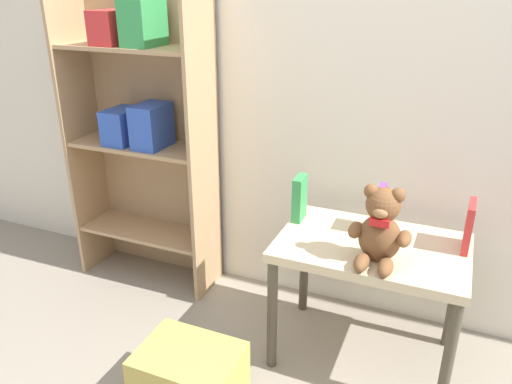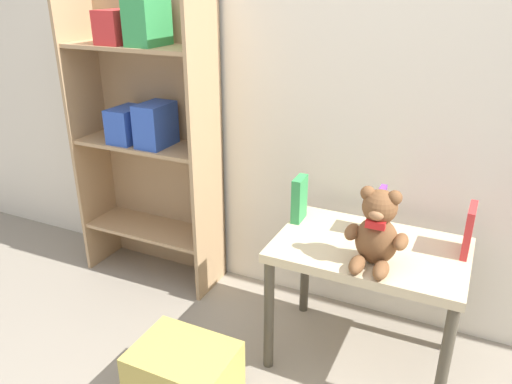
{
  "view_description": "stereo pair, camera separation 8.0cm",
  "coord_description": "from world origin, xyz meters",
  "px_view_note": "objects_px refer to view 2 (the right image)",
  "views": [
    {
      "loc": [
        0.49,
        -0.7,
        1.44
      ],
      "look_at": [
        -0.25,
        1.04,
        0.63
      ],
      "focal_mm": 35.0,
      "sensor_mm": 36.0,
      "label": 1
    },
    {
      "loc": [
        0.56,
        -0.67,
        1.44
      ],
      "look_at": [
        -0.25,
        1.04,
        0.63
      ],
      "focal_mm": 35.0,
      "sensor_mm": 36.0,
      "label": 2
    }
  ],
  "objects_px": {
    "teddy_bear": "(377,231)",
    "book_standing_purple": "(380,212)",
    "book_standing_red": "(469,230)",
    "storage_bin": "(184,376)",
    "bookshelf_side": "(148,124)",
    "display_table": "(369,263)",
    "book_standing_green": "(299,199)"
  },
  "relations": [
    {
      "from": "storage_bin",
      "to": "book_standing_purple",
      "type": "bearing_deg",
      "value": 49.67
    },
    {
      "from": "book_standing_red",
      "to": "book_standing_purple",
      "type": "bearing_deg",
      "value": 178.64
    },
    {
      "from": "book_standing_green",
      "to": "book_standing_red",
      "type": "xyz_separation_m",
      "value": [
        0.64,
        0.0,
        -0.0
      ]
    },
    {
      "from": "bookshelf_side",
      "to": "book_standing_green",
      "type": "bearing_deg",
      "value": -8.95
    },
    {
      "from": "teddy_bear",
      "to": "book_standing_purple",
      "type": "relative_size",
      "value": 1.5
    },
    {
      "from": "teddy_bear",
      "to": "book_standing_purple",
      "type": "bearing_deg",
      "value": 99.49
    },
    {
      "from": "bookshelf_side",
      "to": "teddy_bear",
      "type": "xyz_separation_m",
      "value": [
        1.19,
        -0.34,
        -0.15
      ]
    },
    {
      "from": "teddy_bear",
      "to": "book_standing_purple",
      "type": "distance_m",
      "value": 0.24
    },
    {
      "from": "teddy_bear",
      "to": "book_standing_red",
      "type": "distance_m",
      "value": 0.36
    },
    {
      "from": "bookshelf_side",
      "to": "teddy_bear",
      "type": "height_order",
      "value": "bookshelf_side"
    },
    {
      "from": "bookshelf_side",
      "to": "book_standing_purple",
      "type": "height_order",
      "value": "bookshelf_side"
    },
    {
      "from": "book_standing_purple",
      "to": "storage_bin",
      "type": "bearing_deg",
      "value": -132.01
    },
    {
      "from": "teddy_bear",
      "to": "book_standing_purple",
      "type": "xyz_separation_m",
      "value": [
        -0.04,
        0.23,
        -0.03
      ]
    },
    {
      "from": "bookshelf_side",
      "to": "display_table",
      "type": "relative_size",
      "value": 2.02
    },
    {
      "from": "book_standing_red",
      "to": "storage_bin",
      "type": "relative_size",
      "value": 0.51
    },
    {
      "from": "display_table",
      "to": "storage_bin",
      "type": "bearing_deg",
      "value": -135.97
    },
    {
      "from": "display_table",
      "to": "storage_bin",
      "type": "height_order",
      "value": "display_table"
    },
    {
      "from": "book_standing_green",
      "to": "book_standing_purple",
      "type": "height_order",
      "value": "same"
    },
    {
      "from": "book_standing_purple",
      "to": "book_standing_red",
      "type": "distance_m",
      "value": 0.32
    },
    {
      "from": "bookshelf_side",
      "to": "display_table",
      "type": "height_order",
      "value": "bookshelf_side"
    },
    {
      "from": "bookshelf_side",
      "to": "book_standing_purple",
      "type": "distance_m",
      "value": 1.17
    },
    {
      "from": "bookshelf_side",
      "to": "book_standing_green",
      "type": "xyz_separation_m",
      "value": [
        0.83,
        -0.13,
        -0.18
      ]
    },
    {
      "from": "bookshelf_side",
      "to": "teddy_bear",
      "type": "distance_m",
      "value": 1.25
    },
    {
      "from": "teddy_bear",
      "to": "book_standing_green",
      "type": "height_order",
      "value": "teddy_bear"
    },
    {
      "from": "bookshelf_side",
      "to": "book_standing_green",
      "type": "height_order",
      "value": "bookshelf_side"
    },
    {
      "from": "storage_bin",
      "to": "book_standing_red",
      "type": "bearing_deg",
      "value": 35.44
    },
    {
      "from": "display_table",
      "to": "book_standing_purple",
      "type": "relative_size",
      "value": 3.75
    },
    {
      "from": "book_standing_red",
      "to": "storage_bin",
      "type": "distance_m",
      "value": 1.15
    },
    {
      "from": "book_standing_green",
      "to": "book_standing_purple",
      "type": "relative_size",
      "value": 1.0
    },
    {
      "from": "book_standing_purple",
      "to": "display_table",
      "type": "bearing_deg",
      "value": -91.69
    },
    {
      "from": "bookshelf_side",
      "to": "storage_bin",
      "type": "height_order",
      "value": "bookshelf_side"
    },
    {
      "from": "display_table",
      "to": "storage_bin",
      "type": "distance_m",
      "value": 0.8
    }
  ]
}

